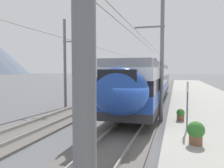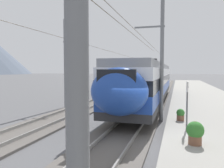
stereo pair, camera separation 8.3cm
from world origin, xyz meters
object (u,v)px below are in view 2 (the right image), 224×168
object	(u,v)px
platform_sign	(187,94)
catenary_mast_mid	(160,59)
train_far_track	(133,76)
train_near_platform	(149,81)
potted_plant_by_shelter	(180,114)
catenary_mast_far_side	(67,62)
potted_plant_platform_edge	(195,132)

from	to	relation	value
platform_sign	catenary_mast_mid	bearing A→B (deg)	29.27
train_far_track	platform_sign	world-z (taller)	train_far_track
train_near_platform	train_far_track	bearing A→B (deg)	15.65
catenary_mast_mid	potted_plant_by_shelter	distance (m)	3.67
catenary_mast_far_side	platform_sign	bearing A→B (deg)	-120.70
platform_sign	potted_plant_by_shelter	size ratio (longest dim) A/B	3.44
catenary_mast_far_side	platform_sign	size ratio (longest dim) A/B	18.89
potted_plant_by_shelter	train_near_platform	bearing A→B (deg)	20.08
train_near_platform	catenary_mast_far_side	world-z (taller)	catenary_mast_far_side
catenary_mast_mid	potted_plant_by_shelter	world-z (taller)	catenary_mast_mid
catenary_mast_mid	catenary_mast_far_side	world-z (taller)	catenary_mast_far_side
train_near_platform	platform_sign	xyz separation A→B (m)	(-9.43, -3.05, -0.16)
catenary_mast_mid	catenary_mast_far_side	xyz separation A→B (m)	(3.00, 8.17, -0.00)
train_near_platform	potted_plant_by_shelter	bearing A→B (deg)	-159.92
catenary_mast_mid	potted_plant_platform_edge	size ratio (longest dim) A/B	48.81
platform_sign	train_far_track	bearing A→B (deg)	16.43
train_far_track	potted_plant_platform_edge	xyz separation A→B (m)	(-29.66, -8.28, -1.39)
catenary_mast_mid	potted_plant_by_shelter	bearing A→B (deg)	-126.13
catenary_mast_mid	train_far_track	bearing A→B (deg)	14.83
catenary_mast_far_side	potted_plant_by_shelter	size ratio (longest dim) A/B	65.01
train_near_platform	potted_plant_by_shelter	size ratio (longest dim) A/B	34.44
train_far_track	catenary_mast_far_side	distance (m)	21.67
potted_plant_by_shelter	potted_plant_platform_edge	bearing A→B (deg)	-173.27
train_far_track	catenary_mast_far_side	bearing A→B (deg)	175.54
train_far_track	potted_plant_by_shelter	bearing A→B (deg)	-163.01
potted_plant_platform_edge	potted_plant_by_shelter	size ratio (longest dim) A/B	1.33
train_far_track	potted_plant_by_shelter	world-z (taller)	train_far_track
train_near_platform	potted_plant_platform_edge	xyz separation A→B (m)	(-11.78, -3.27, -1.39)
train_near_platform	potted_plant_platform_edge	bearing A→B (deg)	-164.49
train_near_platform	potted_plant_by_shelter	distance (m)	8.22
train_far_track	potted_plant_platform_edge	size ratio (longest dim) A/B	30.93
train_far_track	catenary_mast_mid	bearing A→B (deg)	-165.17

